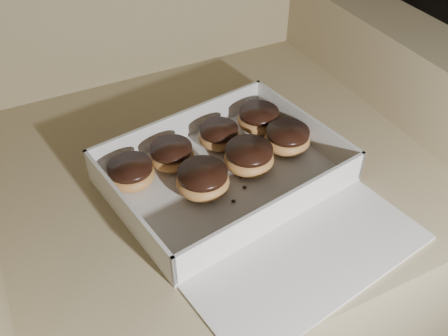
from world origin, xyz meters
TOP-DOWN VIEW (x-y plane):
  - floor at (0.00, 0.00)m, footprint 4.50×4.50m
  - armchair at (-0.00, 0.07)m, footprint 1.00×0.84m
  - bakery_box at (0.00, -0.12)m, footprint 0.43×0.48m
  - donut_a at (0.03, 0.00)m, footprint 0.07×0.07m
  - donut_b at (-0.15, -0.03)m, footprint 0.08×0.08m
  - donut_c at (-0.05, -0.10)m, footprint 0.09×0.09m
  - donut_d at (0.13, -0.06)m, footprint 0.08×0.08m
  - donut_e at (0.11, 0.01)m, footprint 0.08×0.08m
  - donut_f at (-0.07, -0.01)m, footprint 0.08×0.08m
  - donut_g at (0.04, -0.08)m, footprint 0.09×0.09m
  - crumb_a at (0.07, -0.19)m, footprint 0.01×0.01m
  - crumb_b at (0.02, -0.09)m, footprint 0.01×0.01m
  - crumb_c at (-0.02, -0.14)m, footprint 0.01×0.01m
  - crumb_d at (0.01, -0.12)m, footprint 0.01×0.01m
  - crumb_e at (-0.13, -0.22)m, footprint 0.01×0.01m

SIDE VIEW (x-z plane):
  - floor at x=0.00m, z-range 0.00..0.00m
  - armchair at x=0.00m, z-range -0.19..0.85m
  - crumb_a at x=0.07m, z-range 0.48..0.48m
  - crumb_b at x=0.02m, z-range 0.48..0.48m
  - crumb_c at x=-0.02m, z-range 0.48..0.48m
  - crumb_d at x=0.01m, z-range 0.48..0.48m
  - crumb_e at x=-0.13m, z-range 0.48..0.48m
  - bakery_box at x=0.00m, z-range 0.45..0.51m
  - donut_a at x=0.03m, z-range 0.48..0.51m
  - donut_f at x=-0.07m, z-range 0.48..0.52m
  - donut_b at x=-0.15m, z-range 0.48..0.52m
  - donut_e at x=0.11m, z-range 0.48..0.52m
  - donut_d at x=0.13m, z-range 0.48..0.52m
  - donut_g at x=0.04m, z-range 0.48..0.52m
  - donut_c at x=-0.05m, z-range 0.48..0.52m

